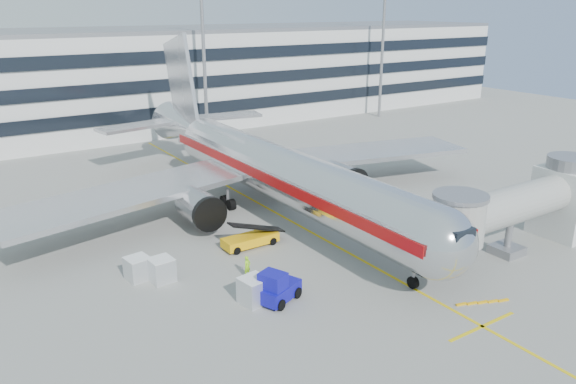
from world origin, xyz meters
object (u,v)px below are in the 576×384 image
baggage_tug (277,288)px  cargo_container_right (138,268)px  main_jet (267,167)px  cargo_container_front (254,290)px  ramp_worker (247,266)px  belt_loader (250,239)px  cargo_container_left (161,270)px

baggage_tug → cargo_container_right: 10.73m
main_jet → cargo_container_front: bearing=-124.2°
main_jet → ramp_worker: 15.07m
main_jet → cargo_container_right: 17.82m
main_jet → cargo_container_front: size_ratio=25.98×
baggage_tug → cargo_container_right: baggage_tug is taller
belt_loader → cargo_container_left: size_ratio=2.83×
baggage_tug → ramp_worker: (0.18, 4.36, -0.21)m
belt_loader → ramp_worker: belt_loader is taller
belt_loader → ramp_worker: size_ratio=3.10×
main_jet → belt_loader: bearing=-130.3°
ramp_worker → main_jet: bearing=35.2°
belt_loader → baggage_tug: 9.50m
belt_loader → cargo_container_left: bearing=-167.9°
cargo_container_right → cargo_container_left: bearing=-41.9°
main_jet → cargo_container_front: main_jet is taller
belt_loader → cargo_container_front: bearing=-118.1°
ramp_worker → baggage_tug: bearing=-110.0°
main_jet → baggage_tug: main_jet is taller
belt_loader → cargo_container_left: belt_loader is taller
baggage_tug → cargo_container_right: bearing=128.5°
belt_loader → cargo_container_front: belt_loader is taller
cargo_container_right → cargo_container_front: 9.33m
baggage_tug → cargo_container_front: size_ratio=1.80×
main_jet → cargo_container_right: bearing=-154.1°
ramp_worker → cargo_container_right: bearing=131.9°
ramp_worker → cargo_container_left: bearing=135.2°
main_jet → baggage_tug: size_ratio=14.45×
belt_loader → cargo_container_right: bearing=-176.5°
baggage_tug → cargo_container_left: baggage_tug is taller
belt_loader → ramp_worker: 5.46m
cargo_container_right → ramp_worker: 7.96m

